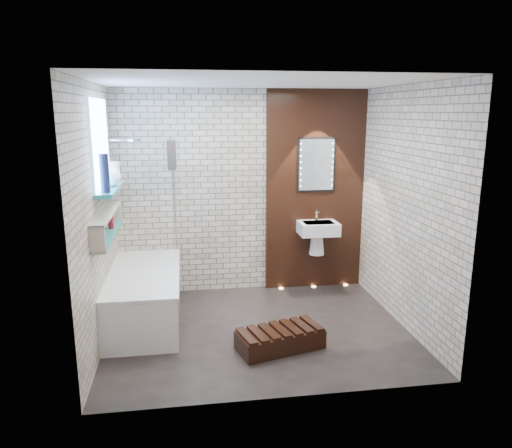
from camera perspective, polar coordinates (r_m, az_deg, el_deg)
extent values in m
plane|color=black|center=(5.41, 0.24, -12.32)|extent=(3.20, 3.20, 0.00)
cube|color=#A29680|center=(6.26, -1.57, 3.70)|extent=(3.20, 0.04, 2.60)
cube|color=#A29680|center=(3.75, 3.31, -2.73)|extent=(3.20, 0.04, 2.60)
cube|color=#A29680|center=(5.01, -18.16, 0.67)|extent=(0.04, 2.60, 2.60)
cube|color=#A29680|center=(5.46, 17.08, 1.75)|extent=(0.04, 2.60, 2.60)
plane|color=white|center=(4.89, 0.27, 16.37)|extent=(3.20, 3.20, 0.00)
cube|color=black|center=(6.41, 6.94, 3.84)|extent=(1.30, 0.06, 2.60)
cube|color=#7FADE0|center=(5.25, -17.93, 8.97)|extent=(0.03, 1.00, 0.90)
cube|color=teal|center=(5.29, -16.77, 3.94)|extent=(0.18, 1.00, 0.04)
cube|color=teal|center=(5.19, -16.96, -1.27)|extent=(0.14, 1.30, 0.03)
cube|color=#B2A899|center=(5.14, -17.13, 1.22)|extent=(0.14, 1.30, 0.03)
cube|color=#B2A899|center=(4.55, -18.17, -1.83)|extent=(0.14, 0.03, 0.26)
cube|color=#B2A899|center=(5.77, -16.17, 1.38)|extent=(0.14, 0.03, 0.26)
cube|color=white|center=(5.68, -12.92, -8.37)|extent=(0.75, 1.70, 0.55)
cube|color=white|center=(5.58, -13.07, -5.59)|extent=(0.79, 1.74, 0.03)
cylinder|color=silver|center=(6.25, -11.25, -2.78)|extent=(0.04, 0.04, 0.12)
cube|color=white|center=(5.81, -9.62, 2.59)|extent=(0.01, 0.78, 1.40)
cube|color=#292421|center=(5.56, -9.87, 8.05)|extent=(0.10, 0.25, 0.32)
cylinder|color=silver|center=(5.81, -14.19, 9.54)|extent=(0.18, 0.18, 0.02)
cube|color=white|center=(6.30, 7.33, -0.51)|extent=(0.50, 0.36, 0.16)
cone|color=white|center=(6.40, 7.15, -2.32)|extent=(0.20, 0.20, 0.28)
cylinder|color=silver|center=(6.36, 7.12, 1.01)|extent=(0.03, 0.03, 0.14)
cube|color=black|center=(6.33, 7.11, 6.91)|extent=(0.50, 0.02, 0.70)
cube|color=silver|center=(6.32, 7.13, 6.90)|extent=(0.45, 0.01, 0.65)
cube|color=black|center=(4.99, 2.85, -13.41)|extent=(0.92, 0.59, 0.19)
cylinder|color=maroon|center=(4.81, -17.64, -1.50)|extent=(0.05, 0.05, 0.12)
cylinder|color=maroon|center=(5.39, -16.69, 0.22)|extent=(0.06, 0.06, 0.14)
cylinder|color=#131B36|center=(4.92, -17.36, 5.71)|extent=(0.09, 0.09, 0.38)
cylinder|color=white|center=(5.46, -16.49, 5.74)|extent=(0.15, 0.15, 0.24)
sphere|color=white|center=(5.33, -16.66, 5.35)|extent=(0.21, 0.21, 0.21)
cylinder|color=#FFD899|center=(6.58, 2.97, -7.54)|extent=(0.06, 0.06, 0.01)
cylinder|color=#FFD899|center=(6.68, 6.79, -7.30)|extent=(0.06, 0.06, 0.01)
cylinder|color=#FFD899|center=(6.80, 10.48, -7.03)|extent=(0.06, 0.06, 0.01)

